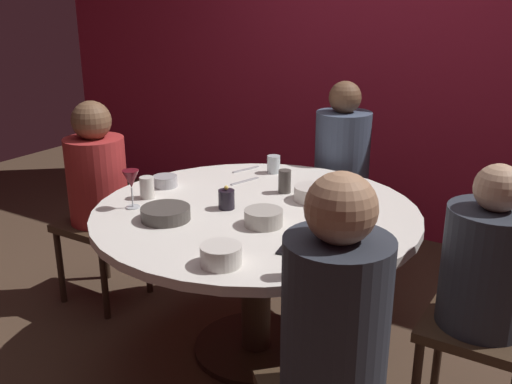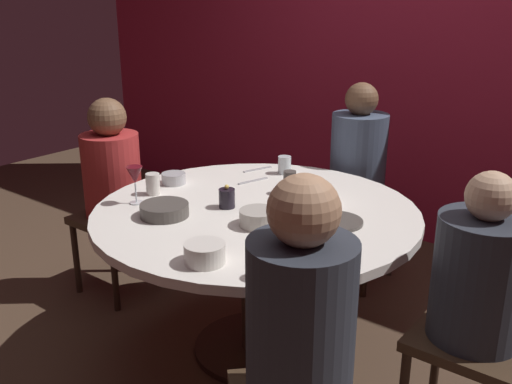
{
  "view_description": "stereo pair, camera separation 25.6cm",
  "coord_description": "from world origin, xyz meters",
  "px_view_note": "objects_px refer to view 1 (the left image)",
  "views": [
    {
      "loc": [
        1.26,
        -2.06,
        1.65
      ],
      "look_at": [
        0.0,
        0.0,
        0.82
      ],
      "focal_mm": 40.39,
      "sensor_mm": 36.0,
      "label": 1
    },
    {
      "loc": [
        1.47,
        -1.92,
        1.65
      ],
      "look_at": [
        0.0,
        0.0,
        0.82
      ],
      "focal_mm": 40.39,
      "sensor_mm": 36.0,
      "label": 2
    }
  ],
  "objects_px": {
    "bowl_salad_center": "(221,255)",
    "candle_holder": "(226,199)",
    "seated_diner_front_right": "(335,324)",
    "wine_glass": "(131,181)",
    "dinner_plate": "(339,218)",
    "bowl_sauce_side": "(313,193)",
    "dining_table": "(256,236)",
    "cell_phone": "(290,247)",
    "cup_center_front": "(295,261)",
    "cup_near_candle": "(274,164)",
    "seated_diner_right": "(486,272)",
    "seated_diner_back": "(342,160)",
    "cup_by_left_diner": "(284,181)",
    "bowl_serving_large": "(165,181)",
    "bowl_rice_portion": "(166,213)",
    "seated_diner_left": "(97,180)",
    "cup_by_right_diner": "(147,188)",
    "bowl_small_white": "(264,218)"
  },
  "relations": [
    {
      "from": "dinner_plate",
      "to": "bowl_sauce_side",
      "type": "distance_m",
      "value": 0.27
    },
    {
      "from": "seated_diner_right",
      "to": "bowl_serving_large",
      "type": "xyz_separation_m",
      "value": [
        -1.55,
        0.03,
        0.08
      ]
    },
    {
      "from": "bowl_small_white",
      "to": "seated_diner_right",
      "type": "bearing_deg",
      "value": 9.73
    },
    {
      "from": "dining_table",
      "to": "cup_by_left_diner",
      "type": "bearing_deg",
      "value": 90.78
    },
    {
      "from": "cup_near_candle",
      "to": "cup_by_left_diner",
      "type": "bearing_deg",
      "value": -51.4
    },
    {
      "from": "seated_diner_front_right",
      "to": "dinner_plate",
      "type": "relative_size",
      "value": 5.34
    },
    {
      "from": "cup_by_left_diner",
      "to": "bowl_salad_center",
      "type": "bearing_deg",
      "value": -76.7
    },
    {
      "from": "dining_table",
      "to": "dinner_plate",
      "type": "xyz_separation_m",
      "value": [
        0.37,
        0.07,
        0.14
      ]
    },
    {
      "from": "bowl_salad_center",
      "to": "bowl_rice_portion",
      "type": "height_order",
      "value": "bowl_salad_center"
    },
    {
      "from": "bowl_serving_large",
      "to": "cup_by_left_diner",
      "type": "xyz_separation_m",
      "value": [
        0.55,
        0.23,
        0.03
      ]
    },
    {
      "from": "seated_diner_left",
      "to": "seated_diner_right",
      "type": "height_order",
      "value": "seated_diner_left"
    },
    {
      "from": "dinner_plate",
      "to": "bowl_sauce_side",
      "type": "bearing_deg",
      "value": 141.21
    },
    {
      "from": "seated_diner_front_right",
      "to": "bowl_salad_center",
      "type": "xyz_separation_m",
      "value": [
        -0.51,
        0.15,
        0.03
      ]
    },
    {
      "from": "seated_diner_back",
      "to": "cup_by_left_diner",
      "type": "relative_size",
      "value": 10.56
    },
    {
      "from": "seated_diner_front_right",
      "to": "seated_diner_right",
      "type": "bearing_deg",
      "value": -67.98
    },
    {
      "from": "seated_diner_front_right",
      "to": "wine_glass",
      "type": "xyz_separation_m",
      "value": [
        -1.18,
        0.42,
        0.13
      ]
    },
    {
      "from": "cup_near_candle",
      "to": "seated_diner_left",
      "type": "bearing_deg",
      "value": -146.73
    },
    {
      "from": "bowl_rice_portion",
      "to": "seated_diner_back",
      "type": "bearing_deg",
      "value": 78.43
    },
    {
      "from": "seated_diner_back",
      "to": "bowl_sauce_side",
      "type": "relative_size",
      "value": 6.81
    },
    {
      "from": "cell_phone",
      "to": "cup_center_front",
      "type": "height_order",
      "value": "cup_center_front"
    },
    {
      "from": "bowl_salad_center",
      "to": "candle_holder",
      "type": "bearing_deg",
      "value": 122.26
    },
    {
      "from": "dining_table",
      "to": "cell_phone",
      "type": "xyz_separation_m",
      "value": [
        0.33,
        -0.3,
        0.14
      ]
    },
    {
      "from": "candle_holder",
      "to": "cup_by_right_diner",
      "type": "distance_m",
      "value": 0.41
    },
    {
      "from": "dinner_plate",
      "to": "cell_phone",
      "type": "bearing_deg",
      "value": -96.1
    },
    {
      "from": "bowl_salad_center",
      "to": "bowl_sauce_side",
      "type": "distance_m",
      "value": 0.78
    },
    {
      "from": "seated_diner_right",
      "to": "cup_center_front",
      "type": "xyz_separation_m",
      "value": [
        -0.54,
        -0.49,
        0.11
      ]
    },
    {
      "from": "seated_diner_left",
      "to": "bowl_salad_center",
      "type": "distance_m",
      "value": 1.31
    },
    {
      "from": "dinner_plate",
      "to": "bowl_serving_large",
      "type": "distance_m",
      "value": 0.93
    },
    {
      "from": "seated_diner_back",
      "to": "bowl_rice_portion",
      "type": "xyz_separation_m",
      "value": [
        -0.26,
        -1.28,
        0.03
      ]
    },
    {
      "from": "cell_phone",
      "to": "cup_near_candle",
      "type": "height_order",
      "value": "cup_near_candle"
    },
    {
      "from": "seated_diner_back",
      "to": "cup_by_left_diner",
      "type": "height_order",
      "value": "seated_diner_back"
    },
    {
      "from": "bowl_salad_center",
      "to": "cup_by_left_diner",
      "type": "relative_size",
      "value": 1.32
    },
    {
      "from": "cell_phone",
      "to": "bowl_sauce_side",
      "type": "bearing_deg",
      "value": -83.6
    },
    {
      "from": "dining_table",
      "to": "bowl_small_white",
      "type": "xyz_separation_m",
      "value": [
        0.13,
        -0.15,
        0.17
      ]
    },
    {
      "from": "seated_diner_front_right",
      "to": "candle_holder",
      "type": "height_order",
      "value": "seated_diner_front_right"
    },
    {
      "from": "wine_glass",
      "to": "bowl_rice_portion",
      "type": "relative_size",
      "value": 0.83
    },
    {
      "from": "dinner_plate",
      "to": "bowl_rice_portion",
      "type": "bearing_deg",
      "value": -148.81
    },
    {
      "from": "cup_by_right_diner",
      "to": "cup_center_front",
      "type": "xyz_separation_m",
      "value": [
        0.97,
        -0.35,
        0.01
      ]
    },
    {
      "from": "wine_glass",
      "to": "bowl_sauce_side",
      "type": "xyz_separation_m",
      "value": [
        0.65,
        0.52,
        -0.09
      ]
    },
    {
      "from": "dining_table",
      "to": "seated_diner_right",
      "type": "relative_size",
      "value": 1.34
    },
    {
      "from": "wine_glass",
      "to": "seated_diner_back",
      "type": "bearing_deg",
      "value": 68.78
    },
    {
      "from": "bowl_rice_portion",
      "to": "cup_center_front",
      "type": "bearing_deg",
      "value": -14.0
    },
    {
      "from": "cup_center_front",
      "to": "seated_diner_back",
      "type": "bearing_deg",
      "value": 107.36
    },
    {
      "from": "seated_diner_right",
      "to": "cup_near_candle",
      "type": "xyz_separation_m",
      "value": [
        -1.2,
        0.52,
        0.1
      ]
    },
    {
      "from": "seated_diner_front_right",
      "to": "wine_glass",
      "type": "height_order",
      "value": "seated_diner_front_right"
    },
    {
      "from": "dining_table",
      "to": "cup_center_front",
      "type": "distance_m",
      "value": 0.7
    },
    {
      "from": "seated_diner_left",
      "to": "candle_holder",
      "type": "xyz_separation_m",
      "value": [
        0.89,
        -0.06,
        0.08
      ]
    },
    {
      "from": "wine_glass",
      "to": "cup_by_right_diner",
      "type": "xyz_separation_m",
      "value": [
        -0.03,
        0.14,
        -0.08
      ]
    },
    {
      "from": "candle_holder",
      "to": "bowl_salad_center",
      "type": "height_order",
      "value": "candle_holder"
    },
    {
      "from": "seated_diner_front_right",
      "to": "cell_phone",
      "type": "distance_m",
      "value": 0.54
    }
  ]
}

